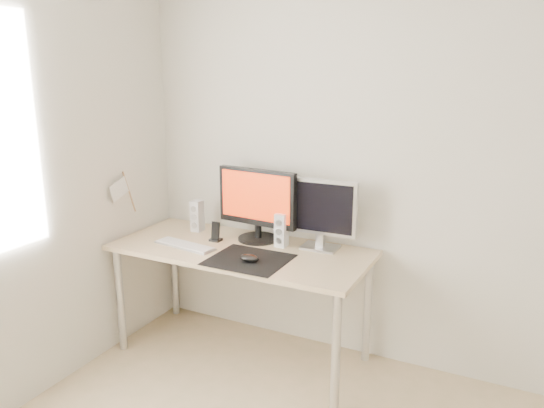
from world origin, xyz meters
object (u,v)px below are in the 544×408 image
(speaker_left, at_px, (197,216))
(main_monitor, at_px, (257,202))
(mouse, at_px, (249,258))
(speaker_right, at_px, (281,230))
(phone_dock, at_px, (216,235))
(second_monitor, at_px, (321,211))
(keyboard, at_px, (185,245))
(desk, at_px, (241,260))

(speaker_left, bearing_deg, main_monitor, 0.63)
(mouse, xyz_separation_m, speaker_right, (0.05, 0.33, 0.08))
(mouse, distance_m, phone_dock, 0.45)
(second_monitor, height_order, keyboard, second_monitor)
(main_monitor, distance_m, speaker_right, 0.24)
(speaker_left, xyz_separation_m, keyboard, (0.11, -0.31, -0.10))
(speaker_left, distance_m, keyboard, 0.34)
(mouse, relative_size, keyboard, 0.28)
(second_monitor, relative_size, speaker_left, 2.12)
(speaker_left, height_order, keyboard, speaker_left)
(desk, bearing_deg, second_monitor, 25.54)
(main_monitor, bearing_deg, second_monitor, 4.13)
(mouse, bearing_deg, phone_dock, 147.81)
(keyboard, bearing_deg, second_monitor, 23.87)
(speaker_left, height_order, speaker_right, same)
(desk, relative_size, keyboard, 3.70)
(main_monitor, bearing_deg, phone_dock, -150.17)
(mouse, height_order, speaker_right, speaker_right)
(phone_dock, bearing_deg, second_monitor, 14.06)
(speaker_right, bearing_deg, mouse, -97.80)
(phone_dock, bearing_deg, desk, -12.85)
(mouse, xyz_separation_m, second_monitor, (0.28, 0.40, 0.22))
(main_monitor, xyz_separation_m, speaker_left, (-0.46, -0.01, -0.15))
(keyboard, distance_m, phone_dock, 0.21)
(mouse, bearing_deg, speaker_left, 148.76)
(second_monitor, height_order, speaker_left, second_monitor)
(keyboard, bearing_deg, mouse, -7.03)
(mouse, distance_m, main_monitor, 0.46)
(second_monitor, relative_size, phone_dock, 3.55)
(desk, xyz_separation_m, speaker_left, (-0.44, 0.18, 0.18))
(speaker_right, bearing_deg, desk, -146.23)
(main_monitor, bearing_deg, speaker_right, -11.64)
(second_monitor, xyz_separation_m, phone_dock, (-0.65, -0.16, -0.20))
(mouse, bearing_deg, desk, 131.38)
(speaker_right, bearing_deg, speaker_left, 176.98)
(desk, relative_size, main_monitor, 2.90)
(speaker_left, relative_size, phone_dock, 1.67)
(second_monitor, bearing_deg, desk, -154.46)
(second_monitor, relative_size, keyboard, 1.04)
(speaker_left, bearing_deg, desk, -22.01)
(second_monitor, distance_m, speaker_right, 0.28)
(second_monitor, bearing_deg, main_monitor, -175.87)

